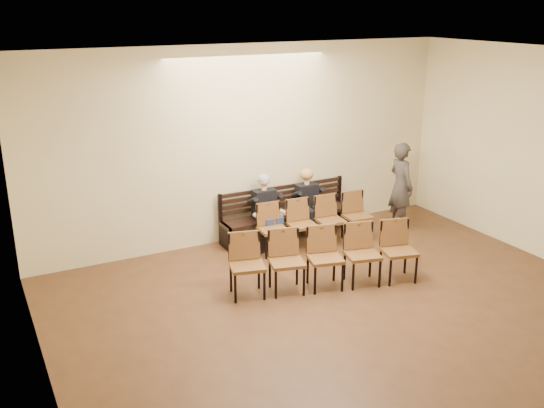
{
  "coord_description": "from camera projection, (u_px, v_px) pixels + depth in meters",
  "views": [
    {
      "loc": [
        -4.5,
        -4.55,
        4.15
      ],
      "look_at": [
        -0.0,
        4.05,
        0.91
      ],
      "focal_mm": 40.0,
      "sensor_mm": 36.0,
      "label": 1
    }
  ],
  "objects": [
    {
      "name": "bag",
      "position": [
        259.0,
        242.0,
        10.61
      ],
      "size": [
        0.49,
        0.4,
        0.31
      ],
      "primitive_type": "cube",
      "rotation": [
        0.0,
        0.0,
        0.29
      ],
      "color": "black",
      "rests_on": "ground"
    },
    {
      "name": "water_bottle",
      "position": [
        323.0,
        210.0,
        11.0
      ],
      "size": [
        0.08,
        0.08,
        0.24
      ],
      "primitive_type": "cylinder",
      "rotation": [
        0.0,
        0.0,
        0.05
      ],
      "color": "silver",
      "rests_on": "bench"
    },
    {
      "name": "ground",
      "position": [
        431.0,
        374.0,
        7.12
      ],
      "size": [
        10.0,
        10.0,
        0.0
      ],
      "primitive_type": "plane",
      "color": "brown",
      "rests_on": "ground"
    },
    {
      "name": "laptop",
      "position": [
        272.0,
        215.0,
        10.7
      ],
      "size": [
        0.35,
        0.27,
        0.25
      ],
      "primitive_type": "cube",
      "rotation": [
        0.0,
        0.0,
        -0.0
      ],
      "color": "silver",
      "rests_on": "bench"
    },
    {
      "name": "chair_row_back",
      "position": [
        325.0,
        259.0,
        9.14
      ],
      "size": [
        2.94,
        1.22,
        0.94
      ],
      "primitive_type": "cube",
      "rotation": [
        0.0,
        0.0,
        -0.25
      ],
      "color": "brown",
      "rests_on": "ground"
    },
    {
      "name": "passerby",
      "position": [
        401.0,
        180.0,
        11.43
      ],
      "size": [
        0.51,
        0.74,
        1.94
      ],
      "primitive_type": "imported",
      "rotation": [
        0.0,
        0.0,
        1.51
      ],
      "color": "#39342F",
      "rests_on": "ground"
    },
    {
      "name": "bench",
      "position": [
        288.0,
        225.0,
        11.24
      ],
      "size": [
        2.6,
        0.9,
        0.45
      ],
      "primitive_type": "cube",
      "color": "black",
      "rests_on": "ground"
    },
    {
      "name": "chair_row_front",
      "position": [
        316.0,
        223.0,
        10.72
      ],
      "size": [
        2.17,
        0.64,
        0.88
      ],
      "primitive_type": "cube",
      "rotation": [
        0.0,
        0.0,
        -0.07
      ],
      "color": "brown",
      "rests_on": "ground"
    },
    {
      "name": "seated_woman",
      "position": [
        309.0,
        206.0,
        11.2
      ],
      "size": [
        0.49,
        0.68,
        1.14
      ],
      "primitive_type": null,
      "color": "black",
      "rests_on": "ground"
    },
    {
      "name": "room_walls",
      "position": [
        403.0,
        150.0,
        6.98
      ],
      "size": [
        8.02,
        10.01,
        3.51
      ],
      "color": "#F4E7AF",
      "rests_on": "ground"
    },
    {
      "name": "seated_man",
      "position": [
        267.0,
        212.0,
        10.8
      ],
      "size": [
        0.51,
        0.7,
        1.21
      ],
      "primitive_type": null,
      "color": "black",
      "rests_on": "ground"
    }
  ]
}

